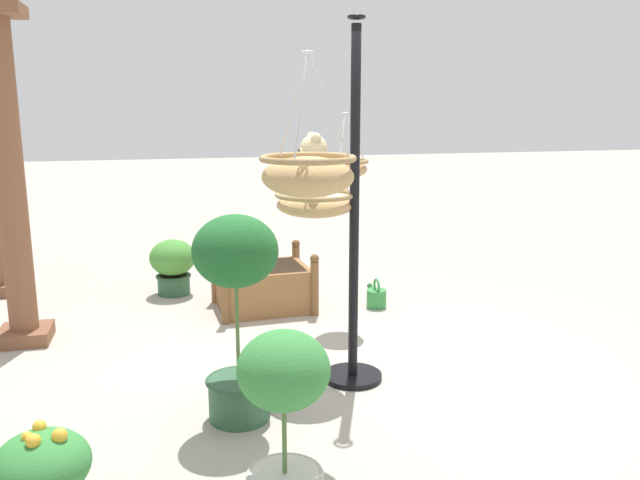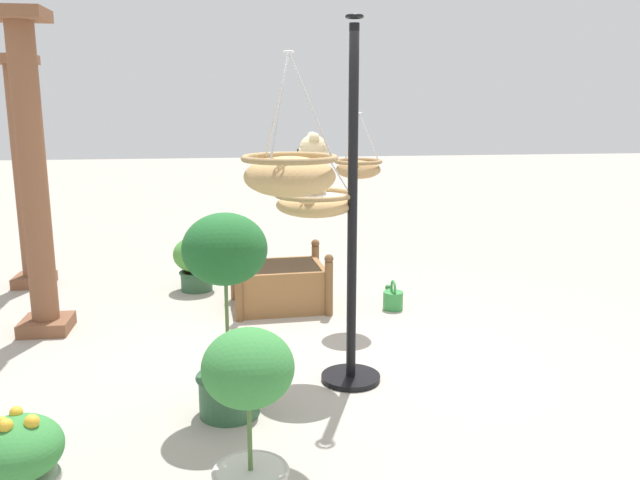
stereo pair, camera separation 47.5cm
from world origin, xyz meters
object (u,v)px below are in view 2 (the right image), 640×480
Objects in this scene: hanging_basket_left_high at (290,174)px; potted_plant_small_succulent at (196,261)px; hanging_basket_with_teddy at (315,203)px; greenhouse_pillar_right at (25,178)px; wooden_planter_box at (280,284)px; watering_can at (393,299)px; greenhouse_pillar_left at (34,183)px; potted_plant_flowering_red at (226,291)px; hanging_basket_right_low at (358,168)px; display_pole_central at (352,273)px; potted_plant_fern_front at (18,464)px; teddy_bear at (311,173)px; potted_plant_bushy_green at (249,403)px.

potted_plant_small_succulent is (3.35, 0.74, -1.30)m from hanging_basket_left_high.
greenhouse_pillar_right reaches higher than hanging_basket_with_teddy.
watering_can is (-0.22, -1.12, -0.14)m from wooden_planter_box.
greenhouse_pillar_left is 2.82× the size of wooden_planter_box.
watering_can is at bearing -38.63° from potted_plant_flowering_red.
hanging_basket_right_low is at bearing -25.43° from hanging_basket_with_teddy.
display_pole_central is 3.24× the size of hanging_basket_left_high.
hanging_basket_left_high reaches higher than hanging_basket_with_teddy.
watering_can is (0.20, -3.27, -1.25)m from greenhouse_pillar_left.
potted_plant_small_succulent is at bearing -9.87° from potted_plant_fern_front.
teddy_bear is 2.87m from potted_plant_small_succulent.
teddy_bear is at bearing 61.28° from display_pole_central.
watering_can is at bearing -24.24° from display_pole_central.
potted_plant_bushy_green is (-1.04, -0.11, -0.28)m from potted_plant_flowering_red.
potted_plant_small_succulent is at bearing 22.06° from teddy_bear.
wooden_planter_box is 1.65× the size of potted_plant_small_succulent.
hanging_basket_left_high is at bearing 146.76° from display_pole_central.
hanging_basket_left_high is 1.36× the size of hanging_basket_right_low.
potted_plant_fern_front reaches higher than watering_can.
greenhouse_pillar_right is 4.61m from potted_plant_fern_front.
hanging_basket_right_low reaches higher than hanging_basket_with_teddy.
greenhouse_pillar_right is at bearing 63.13° from hanging_basket_right_low.
teddy_bear is at bearing -157.94° from potted_plant_small_succulent.
hanging_basket_left_high is 0.32× the size of greenhouse_pillar_right.
display_pole_central is at bearing -65.19° from potted_plant_flowering_red.
display_pole_central is 4.41× the size of hanging_basket_right_low.
hanging_basket_right_low is at bearing -26.39° from teddy_bear.
watering_can is (0.32, -0.43, -1.35)m from hanging_basket_right_low.
greenhouse_pillar_left is at bearing 61.05° from hanging_basket_with_teddy.
greenhouse_pillar_right reaches higher than teddy_bear.
hanging_basket_right_low is (1.30, -0.30, 0.63)m from display_pole_central.
hanging_basket_left_high is 2.24m from hanging_basket_right_low.
potted_plant_flowering_red reaches higher than potted_plant_small_succulent.
hanging_basket_right_low is 1.07× the size of potted_plant_fern_front.
display_pole_central is at bearing -33.24° from hanging_basket_left_high.
potted_plant_small_succulent reaches higher than watering_can.
wooden_planter_box is (1.84, 0.39, -0.59)m from display_pole_central.
wooden_planter_box is at bearing -113.55° from greenhouse_pillar_right.
hanging_basket_with_teddy is at bearing 146.31° from watering_can.
hanging_basket_left_high is at bearing 165.64° from teddy_bear.
potted_plant_small_succulent is (2.42, 1.00, -0.99)m from hanging_basket_with_teddy.
hanging_basket_left_high is 2.97m from wooden_planter_box.
hanging_basket_left_high is at bearing -22.31° from potted_plant_bushy_green.
greenhouse_pillar_right reaches higher than hanging_basket_right_low.
greenhouse_pillar_left is at bearing -160.95° from greenhouse_pillar_right.
greenhouse_pillar_left reaches higher than hanging_basket_right_low.
wooden_planter_box is 2.39m from potted_plant_flowering_red.
teddy_bear is at bearing -14.36° from hanging_basket_left_high.
potted_plant_bushy_green is at bearing 157.69° from hanging_basket_left_high.
teddy_bear is 4.03m from greenhouse_pillar_right.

